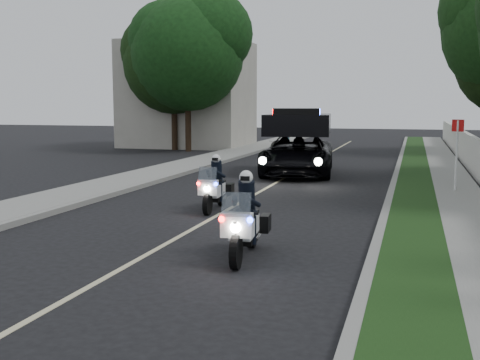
% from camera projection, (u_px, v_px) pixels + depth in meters
% --- Properties ---
extents(ground, '(120.00, 120.00, 0.00)m').
position_uv_depth(ground, '(168.00, 243.00, 11.74)').
color(ground, black).
rests_on(ground, ground).
extents(curb_right, '(0.20, 60.00, 0.15)m').
position_uv_depth(curb_right, '(394.00, 184.00, 20.04)').
color(curb_right, gray).
rests_on(curb_right, ground).
extents(grass_verge, '(1.20, 60.00, 0.16)m').
position_uv_depth(grass_verge, '(415.00, 184.00, 19.84)').
color(grass_verge, '#193814').
rests_on(grass_verge, ground).
extents(sidewalk_right, '(1.40, 60.00, 0.16)m').
position_uv_depth(sidewalk_right, '(455.00, 186.00, 19.47)').
color(sidewalk_right, gray).
rests_on(sidewalk_right, ground).
extents(curb_left, '(0.20, 60.00, 0.15)m').
position_uv_depth(curb_left, '(176.00, 175.00, 22.40)').
color(curb_left, gray).
rests_on(curb_left, ground).
extents(sidewalk_left, '(2.00, 60.00, 0.16)m').
position_uv_depth(sidewalk_left, '(150.00, 174.00, 22.71)').
color(sidewalk_left, gray).
rests_on(sidewalk_left, ground).
extents(building_far, '(8.00, 6.00, 7.00)m').
position_uv_depth(building_far, '(188.00, 95.00, 38.84)').
color(building_far, '#A8A396').
rests_on(building_far, ground).
extents(lane_marking, '(0.12, 50.00, 0.01)m').
position_uv_depth(lane_marking, '(279.00, 181.00, 21.23)').
color(lane_marking, '#BFB78C').
rests_on(lane_marking, ground).
extents(police_moto_left, '(0.75, 1.80, 1.50)m').
position_uv_depth(police_moto_left, '(215.00, 210.00, 15.41)').
color(police_moto_left, silver).
rests_on(police_moto_left, ground).
extents(police_moto_right, '(0.85, 1.95, 1.61)m').
position_uv_depth(police_moto_right, '(245.00, 257.00, 10.63)').
color(police_moto_right, white).
rests_on(police_moto_right, ground).
extents(police_suv, '(3.43, 6.18, 2.86)m').
position_uv_depth(police_suv, '(298.00, 174.00, 23.40)').
color(police_suv, black).
rests_on(police_suv, ground).
extents(bicycle, '(0.73, 1.84, 0.95)m').
position_uv_depth(bicycle, '(285.00, 154.00, 33.38)').
color(bicycle, black).
rests_on(bicycle, ground).
extents(cyclist, '(0.60, 0.41, 1.64)m').
position_uv_depth(cyclist, '(285.00, 154.00, 33.38)').
color(cyclist, black).
rests_on(cyclist, ground).
extents(sign_post, '(0.50, 0.50, 2.43)m').
position_uv_depth(sign_post, '(455.00, 195.00, 17.96)').
color(sign_post, '#A3160B').
rests_on(sign_post, ground).
extents(tree_left_near, '(7.10, 7.10, 11.26)m').
position_uv_depth(tree_left_near, '(188.00, 151.00, 35.06)').
color(tree_left_near, '#164015').
rests_on(tree_left_near, ground).
extents(tree_left_far, '(7.71, 7.71, 10.38)m').
position_uv_depth(tree_left_far, '(175.00, 150.00, 36.17)').
color(tree_left_far, '#163310').
rests_on(tree_left_far, ground).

